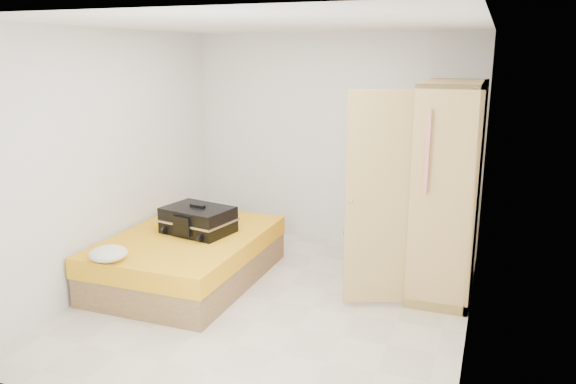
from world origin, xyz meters
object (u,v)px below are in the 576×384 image
at_px(round_cushion, 108,254).
at_px(bed, 188,257).
at_px(wardrobe, 442,195).
at_px(suitcase, 198,220).
at_px(person, 364,197).

bearing_deg(round_cushion, bed, 71.62).
xyz_separation_m(bed, wardrobe, (2.50, 0.66, 0.75)).
relative_size(wardrobe, suitcase, 2.64).
height_order(wardrobe, round_cushion, wardrobe).
relative_size(wardrobe, person, 1.23).
bearing_deg(suitcase, round_cushion, -98.42).
height_order(bed, wardrobe, wardrobe).
bearing_deg(person, bed, 106.54).
bearing_deg(wardrobe, suitcase, -167.59).
height_order(wardrobe, suitcase, wardrobe).
relative_size(bed, wardrobe, 0.96).
relative_size(bed, person, 1.18).
distance_m(wardrobe, round_cushion, 3.24).
height_order(bed, round_cushion, round_cushion).
bearing_deg(person, wardrobe, -116.49).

